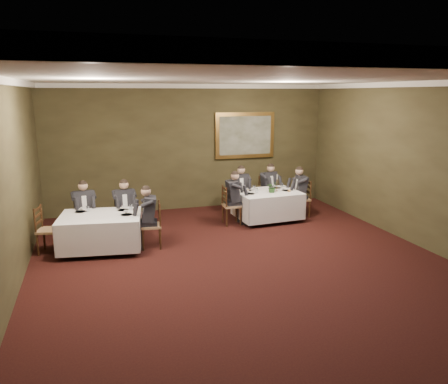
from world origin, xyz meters
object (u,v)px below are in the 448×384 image
chair_sec_endright (152,235)px  painting (245,135)px  candlestick (277,185)px  diner_main_backright (268,193)px  diner_sec_endright (151,224)px  chair_main_endright (301,206)px  table_main (267,203)px  diner_sec_backleft (85,217)px  chair_main_backright (268,201)px  chair_sec_endleft (49,240)px  table_second (101,230)px  diner_main_backleft (240,196)px  diner_main_endleft (232,205)px  centerpiece (272,187)px  chair_main_backleft (240,204)px  diner_sec_backright (125,215)px  chair_sec_backleft (85,226)px  diner_main_endright (301,198)px  chair_main_endleft (231,213)px  chair_sec_backright (125,224)px

chair_sec_endright → painting: size_ratio=0.56×
candlestick → painting: painting is taller
diner_main_backright → diner_sec_endright: bearing=15.2°
chair_main_endright → painting: size_ratio=0.56×
table_main → diner_main_backright: diner_main_backright is taller
diner_sec_backleft → chair_sec_endright: bearing=136.3°
chair_main_backright → chair_sec_endleft: 5.89m
table_second → table_main: bearing=13.8°
chair_sec_endleft → diner_main_backleft: bearing=123.0°
diner_main_backright → chair_sec_endleft: bearing=2.6°
diner_main_backright → diner_main_endleft: same height
chair_main_endright → centerpiece: (-0.94, -0.18, 0.63)m
chair_main_backleft → chair_sec_endright: 3.33m
chair_main_backright → table_main: bearing=51.9°
chair_main_endright → diner_sec_backright: size_ratio=0.74×
chair_main_backright → diner_main_endleft: bearing=19.3°
diner_main_endleft → diner_sec_backleft: same height
chair_sec_backleft → chair_main_backright: bearing=-175.1°
diner_main_endright → diner_sec_endright: 4.36m
painting → diner_main_backright: bearing=-68.3°
table_main → chair_sec_endleft: size_ratio=1.69×
diner_main_backleft → chair_main_endleft: 1.03m
chair_sec_backleft → painting: (4.54, 1.91, 1.77)m
diner_main_endleft → chair_main_endleft: bearing=-90.0°
chair_main_endright → chair_sec_backleft: size_ratio=1.00×
diner_sec_endright → candlestick: 3.65m
chair_sec_endright → painting: bearing=-40.5°
diner_main_endleft → diner_sec_backright: (-2.65, -0.19, 0.00)m
chair_main_backright → chair_main_endleft: 1.66m
chair_main_backright → candlestick: bearing=67.6°
chair_main_backright → chair_sec_endleft: size_ratio=1.00×
chair_main_endleft → diner_main_endright: bearing=95.8°
chair_main_backright → diner_main_endright: (0.63, -0.78, 0.23)m
chair_sec_endleft → chair_sec_backright: bearing=125.4°
painting → diner_main_endleft: bearing=-118.4°
chair_main_backleft → chair_sec_backright: same height
diner_main_backleft → centerpiece: (0.55, -0.89, 0.41)m
diner_main_backright → diner_main_endleft: bearing=18.9°
centerpiece → candlestick: size_ratio=0.67×
diner_main_backleft → diner_sec_backright: same height
diner_main_backright → chair_sec_endleft: size_ratio=1.35×
chair_sec_backleft → chair_sec_endleft: same height
table_main → chair_sec_backleft: 4.54m
diner_main_backright → diner_sec_backleft: 5.01m
diner_main_backright → painting: painting is taller
table_second → chair_main_endleft: (3.20, 0.97, -0.17)m
centerpiece → painting: size_ratio=0.17×
diner_sec_backleft → centerpiece: diner_sec_backleft is taller
chair_main_backleft → candlestick: bearing=135.6°
diner_sec_backleft → diner_main_endleft: bearing=174.8°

